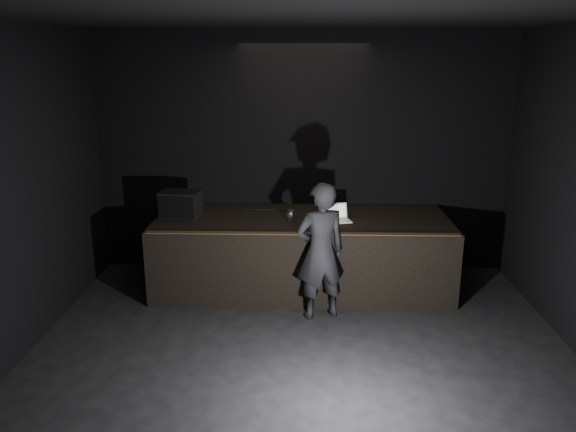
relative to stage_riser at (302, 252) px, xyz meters
The scene contains 11 objects.
ground 2.78m from the stage_riser, 90.00° to the right, with size 7.00×7.00×0.00m, color black.
room_walls 3.13m from the stage_riser, 90.00° to the right, with size 6.10×7.10×3.52m.
stage_riser is the anchor object (origin of this frame).
riser_lip 0.87m from the stage_riser, 90.00° to the right, with size 3.92×0.10×0.01m, color brown.
stage_monitor 1.80m from the stage_riser, behind, with size 0.57×0.45×0.35m.
cable 0.75m from the stage_riser, 137.98° to the left, with size 0.02×0.02×0.86m, color black.
laptop 0.74m from the stage_riser, 12.42° to the right, with size 0.37×0.35×0.21m.
beer_can 0.62m from the stage_riser, 139.53° to the right, with size 0.07×0.07×0.16m.
plastic_cup 0.57m from the stage_riser, 97.18° to the left, with size 0.09×0.09×0.11m, color white.
wii_remote 0.88m from the stage_riser, 67.08° to the right, with size 0.03×0.14×0.03m, color silver.
person 1.04m from the stage_riser, 76.55° to the right, with size 0.62×0.41×1.71m, color black.
Camera 1 is at (-0.00, -4.63, 3.15)m, focal length 35.00 mm.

